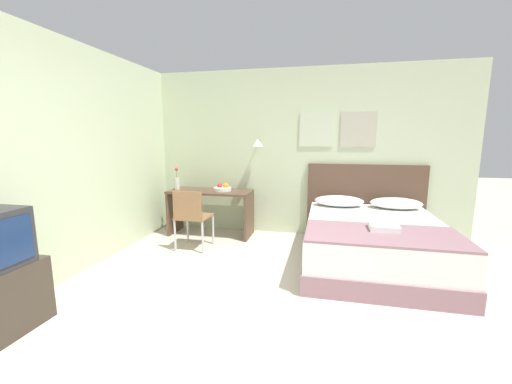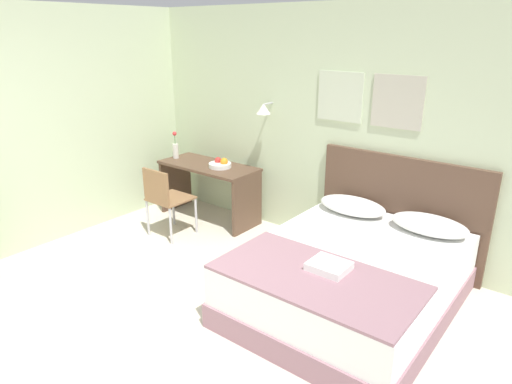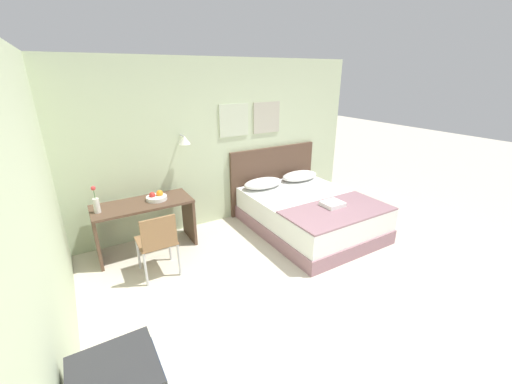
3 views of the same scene
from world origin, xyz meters
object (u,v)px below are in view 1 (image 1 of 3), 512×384
Objects in this scene: headboard at (365,202)px; folded_towel_near_foot at (384,227)px; pillow_right at (396,203)px; fruit_bowl at (223,188)px; bed at (373,243)px; throw_blanket at (383,234)px; desk_chair at (191,214)px; flower_vase at (177,182)px; desk at (211,203)px; pillow_left at (339,201)px.

headboard is 5.78× the size of folded_towel_near_foot.
pillow_right is 2.61m from fruit_bowl.
headboard is (0.00, 1.07, 0.31)m from bed.
throw_blanket is 2.49m from desk_chair.
throw_blanket reaches higher than bed.
headboard is at bearing 7.13° from flower_vase.
pillow_right reaches higher than folded_towel_near_foot.
bed is at bearing -13.10° from flower_vase.
flower_vase is at bearing -176.48° from fruit_bowl.
folded_towel_near_foot is (0.03, -1.52, 0.03)m from headboard.
pillow_right is 1.29m from folded_towel_near_foot.
pillow_right is 3.38m from flower_vase.
desk_chair is at bearing -105.62° from fruit_bowl.
fruit_bowl is (0.20, 0.01, 0.25)m from desk.
fruit_bowl is (-1.81, -0.04, 0.14)m from pillow_left.
desk_chair is 2.37× the size of flower_vase.
headboard reaches higher than desk_chair.
desk is (-2.81, -0.05, -0.12)m from pillow_right.
pillow_left is at bearing 21.56° from desk_chair.
pillow_right reaches higher than throw_blanket.
fruit_bowl is at bearing 74.38° from desk_chair.
fruit_bowl is at bearing -178.60° from pillow_left.
flower_vase reaches higher than pillow_left.
folded_towel_near_foot is (-0.37, -1.24, -0.03)m from pillow_right.
fruit_bowl is at bearing 3.52° from flower_vase.
folded_towel_near_foot is at bearing -86.15° from bed.
headboard is at bearing 35.25° from pillow_left.
desk reaches higher than pillow_right.
desk_chair is (-0.01, -0.75, -0.01)m from desk.
bed is at bearing -90.00° from headboard.
throw_blanket is at bearing -23.49° from flower_vase.
desk is 0.32m from fruit_bowl.
folded_towel_near_foot is 3.23m from flower_vase.
fruit_bowl is (-2.21, 1.34, 0.20)m from throw_blanket.
headboard is at bearing 90.00° from throw_blanket.
desk is at bearing -178.11° from fruit_bowl.
fruit_bowl is at bearing -171.63° from headboard.
fruit_bowl is 0.77m from flower_vase.
bed is 0.95m from pillow_left.
bed is 2.89× the size of pillow_right.
desk_chair is at bearing 166.41° from throw_blanket.
folded_towel_near_foot is at bearing -106.48° from pillow_right.
bed is 1.11m from headboard.
desk_chair is at bearing -164.16° from pillow_right.
flower_vase is (-0.56, -0.04, 0.34)m from desk.
headboard is 1.33× the size of desk.
pillow_left is at bearing 109.06° from folded_towel_near_foot.
desk is at bearing -178.55° from pillow_left.
pillow_left is 1.82m from fruit_bowl.
folded_towel_near_foot is at bearing -28.09° from fruit_bowl.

